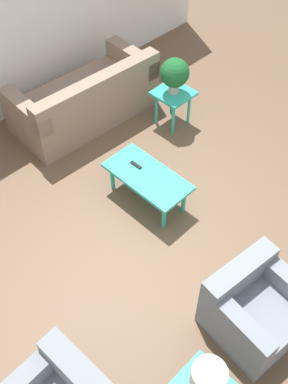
# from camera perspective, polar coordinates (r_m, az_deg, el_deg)

# --- Properties ---
(ground_plane) EXTENTS (14.00, 14.00, 0.00)m
(ground_plane) POSITION_cam_1_polar(r_m,az_deg,el_deg) (5.28, 4.19, -3.58)
(ground_plane) COLOR brown
(wall_right) EXTENTS (0.12, 7.20, 2.70)m
(wall_right) POSITION_cam_1_polar(r_m,az_deg,el_deg) (6.34, -17.44, 20.16)
(wall_right) COLOR white
(wall_right) RESTS_ON ground_plane
(sofa) EXTENTS (1.04, 2.05, 0.85)m
(sofa) POSITION_cam_1_polar(r_m,az_deg,el_deg) (6.43, -7.36, 11.48)
(sofa) COLOR gray
(sofa) RESTS_ON ground_plane
(armchair) EXTENTS (0.87, 0.90, 0.71)m
(armchair) POSITION_cam_1_polar(r_m,az_deg,el_deg) (4.46, 13.86, -14.07)
(armchair) COLOR slate
(armchair) RESTS_ON ground_plane
(coffee_table) EXTENTS (1.04, 0.51, 0.41)m
(coffee_table) POSITION_cam_1_polar(r_m,az_deg,el_deg) (5.21, 0.42, 1.77)
(coffee_table) COLOR #2DB79E
(coffee_table) RESTS_ON ground_plane
(side_table_plant) EXTENTS (0.48, 0.48, 0.52)m
(side_table_plant) POSITION_cam_1_polar(r_m,az_deg,el_deg) (6.26, 3.73, 11.89)
(side_table_plant) COLOR #2DB79E
(side_table_plant) RESTS_ON ground_plane
(potted_plant) EXTENTS (0.39, 0.39, 0.50)m
(potted_plant) POSITION_cam_1_polar(r_m,az_deg,el_deg) (6.04, 3.91, 14.79)
(potted_plant) COLOR #B2ADA3
(potted_plant) RESTS_ON side_table_plant
(table_lamp) EXTENTS (0.26, 0.26, 0.45)m
(table_lamp) POSITION_cam_1_polar(r_m,az_deg,el_deg) (3.56, 8.09, -22.53)
(table_lamp) COLOR red
(table_lamp) RESTS_ON side_table_lamp
(remote_control) EXTENTS (0.16, 0.04, 0.02)m
(remote_control) POSITION_cam_1_polar(r_m,az_deg,el_deg) (5.27, -1.02, 3.45)
(remote_control) COLOR black
(remote_control) RESTS_ON coffee_table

